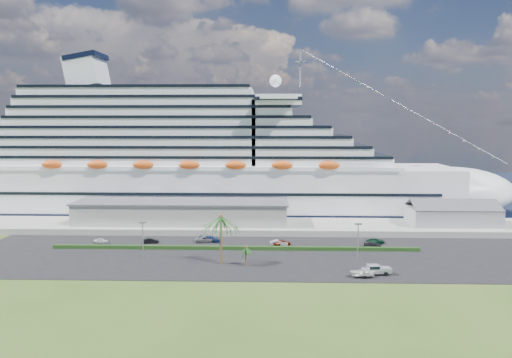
{
  "coord_description": "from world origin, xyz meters",
  "views": [
    {
      "loc": [
        0.88,
        -100.68,
        30.38
      ],
      "look_at": [
        -3.29,
        30.0,
        15.66
      ],
      "focal_mm": 35.0,
      "sensor_mm": 36.0,
      "label": 1
    }
  ],
  "objects_px": {
    "parked_car_3": "(210,239)",
    "pickup_truck": "(376,269)",
    "cruise_ship": "(205,164)",
    "boat_trailer": "(363,272)"
  },
  "relations": [
    {
      "from": "pickup_truck",
      "to": "boat_trailer",
      "type": "height_order",
      "value": "pickup_truck"
    },
    {
      "from": "cruise_ship",
      "to": "pickup_truck",
      "type": "distance_m",
      "value": 81.15
    },
    {
      "from": "parked_car_3",
      "to": "boat_trailer",
      "type": "bearing_deg",
      "value": -112.86
    },
    {
      "from": "cruise_ship",
      "to": "parked_car_3",
      "type": "distance_m",
      "value": 43.81
    },
    {
      "from": "cruise_ship",
      "to": "pickup_truck",
      "type": "height_order",
      "value": "cruise_ship"
    },
    {
      "from": "parked_car_3",
      "to": "pickup_truck",
      "type": "height_order",
      "value": "pickup_truck"
    },
    {
      "from": "cruise_ship",
      "to": "pickup_truck",
      "type": "relative_size",
      "value": 32.62
    },
    {
      "from": "parked_car_3",
      "to": "pickup_truck",
      "type": "xyz_separation_m",
      "value": [
        36.73,
        -26.49,
        0.32
      ]
    },
    {
      "from": "cruise_ship",
      "to": "parked_car_3",
      "type": "bearing_deg",
      "value": -80.59
    },
    {
      "from": "cruise_ship",
      "to": "boat_trailer",
      "type": "distance_m",
      "value": 81.23
    }
  ]
}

